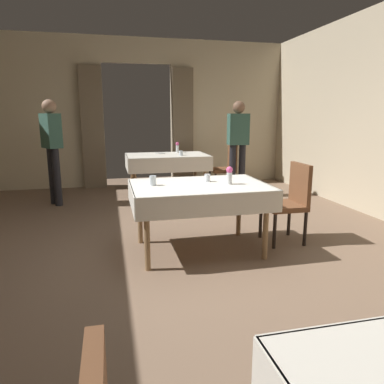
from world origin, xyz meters
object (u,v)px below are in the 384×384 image
(dining_table_far, at_px, (167,159))
(glass_mid_b, at_px, (153,181))
(flower_vase_far, at_px, (177,147))
(glass_far_b, at_px, (181,153))
(plate_far_c, at_px, (160,153))
(flower_vase_mid, at_px, (229,175))
(person_waiter_by_doorway, at_px, (238,141))
(dining_table_mid, at_px, (199,192))
(chair_far_right, at_px, (226,166))
(person_diner_standing_aside, at_px, (52,143))
(chair_mid_right, at_px, (290,199))
(glass_mid_c, at_px, (207,178))

(dining_table_far, bearing_deg, glass_mid_b, -102.10)
(flower_vase_far, relative_size, glass_far_b, 2.28)
(flower_vase_far, height_order, plate_far_c, flower_vase_far)
(flower_vase_mid, relative_size, person_waiter_by_doorway, 0.11)
(dining_table_mid, relative_size, chair_far_right, 1.57)
(flower_vase_mid, bearing_deg, person_diner_standing_aside, 129.15)
(dining_table_far, relative_size, flower_vase_mid, 7.90)
(chair_mid_right, distance_m, glass_mid_b, 1.63)
(flower_vase_mid, bearing_deg, dining_table_far, 93.43)
(glass_mid_c, bearing_deg, plate_far_c, 91.84)
(glass_mid_b, distance_m, glass_far_b, 2.82)
(chair_mid_right, bearing_deg, glass_mid_b, -179.77)
(glass_far_b, bearing_deg, flower_vase_mid, -90.79)
(glass_mid_c, bearing_deg, chair_mid_right, -4.34)
(dining_table_far, xyz_separation_m, glass_far_b, (0.22, -0.22, 0.13))
(chair_far_right, relative_size, person_waiter_by_doorway, 0.54)
(glass_far_b, bearing_deg, person_waiter_by_doorway, -15.13)
(flower_vase_mid, xyz_separation_m, plate_far_c, (-0.29, 3.26, -0.10))
(dining_table_far, height_order, glass_mid_b, glass_mid_b)
(person_waiter_by_doorway, height_order, person_diner_standing_aside, same)
(flower_vase_far, xyz_separation_m, person_waiter_by_doorway, (0.96, -0.82, 0.16))
(chair_far_right, relative_size, glass_mid_b, 8.92)
(glass_mid_c, bearing_deg, glass_far_b, 85.03)
(flower_vase_far, distance_m, glass_far_b, 0.55)
(chair_far_right, xyz_separation_m, glass_mid_c, (-1.15, -2.75, 0.28))
(chair_far_right, xyz_separation_m, person_diner_standing_aside, (-3.10, -0.32, 0.51))
(person_diner_standing_aside, bearing_deg, chair_mid_right, -40.46)
(dining_table_mid, relative_size, glass_mid_c, 17.07)
(chair_mid_right, bearing_deg, glass_mid_c, 175.66)
(dining_table_mid, bearing_deg, glass_mid_b, 174.64)
(dining_table_mid, xyz_separation_m, glass_far_b, (0.35, 2.74, 0.13))
(chair_mid_right, relative_size, chair_far_right, 1.00)
(glass_far_b, xyz_separation_m, plate_far_c, (-0.33, 0.45, -0.04))
(dining_table_mid, distance_m, chair_far_right, 3.15)
(flower_vase_far, bearing_deg, flower_vase_mid, -91.34)
(dining_table_mid, height_order, person_diner_standing_aside, person_diner_standing_aside)
(dining_table_mid, xyz_separation_m, chair_far_right, (1.28, 2.87, -0.15))
(plate_far_c, distance_m, person_waiter_by_doorway, 1.53)
(dining_table_far, distance_m, plate_far_c, 0.27)
(plate_far_c, distance_m, person_diner_standing_aside, 1.97)
(plate_far_c, bearing_deg, glass_far_b, -53.88)
(dining_table_far, relative_size, glass_mid_c, 17.75)
(dining_table_far, xyz_separation_m, chair_far_right, (1.14, -0.09, -0.15))
(flower_vase_mid, distance_m, person_waiter_by_doorway, 2.75)
(dining_table_far, height_order, plate_far_c, plate_far_c)
(glass_mid_b, relative_size, glass_mid_c, 1.22)
(dining_table_far, xyz_separation_m, glass_mid_b, (-0.62, -2.91, 0.14))
(person_waiter_by_doorway, bearing_deg, glass_mid_b, -127.18)
(dining_table_mid, relative_size, chair_mid_right, 1.57)
(chair_mid_right, height_order, person_diner_standing_aside, person_diner_standing_aside)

